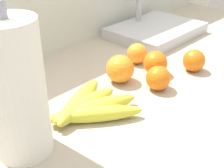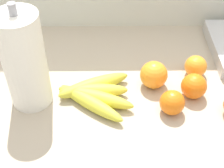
# 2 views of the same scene
# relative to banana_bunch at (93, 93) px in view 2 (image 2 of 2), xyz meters

# --- Properties ---
(wall_back) EXTENTS (2.35, 0.06, 1.30)m
(wall_back) POSITION_rel_banana_bunch_xyz_m (0.12, 0.39, -0.23)
(wall_back) COLOR silver
(wall_back) RESTS_ON ground
(banana_bunch) EXTENTS (0.22, 0.21, 0.04)m
(banana_bunch) POSITION_rel_banana_bunch_xyz_m (0.00, 0.00, 0.00)
(banana_bunch) COLOR gold
(banana_bunch) RESTS_ON counter
(orange_front) EXTENTS (0.08, 0.08, 0.08)m
(orange_front) POSITION_rel_banana_bunch_xyz_m (0.17, 0.05, 0.02)
(orange_front) COLOR orange
(orange_front) RESTS_ON counter
(orange_far_right) EXTENTS (0.07, 0.07, 0.07)m
(orange_far_right) POSITION_rel_banana_bunch_xyz_m (0.30, 0.10, 0.01)
(orange_far_right) COLOR orange
(orange_far_right) RESTS_ON counter
(orange_center) EXTENTS (0.07, 0.07, 0.07)m
(orange_center) POSITION_rel_banana_bunch_xyz_m (0.21, -0.05, 0.01)
(orange_center) COLOR orange
(orange_center) RESTS_ON counter
(orange_back_left) EXTENTS (0.07, 0.07, 0.07)m
(orange_back_left) POSITION_rel_banana_bunch_xyz_m (0.28, 0.01, 0.02)
(orange_back_left) COLOR orange
(orange_back_left) RESTS_ON counter
(paper_towel_roll) EXTENTS (0.11, 0.11, 0.30)m
(paper_towel_roll) POSITION_rel_banana_bunch_xyz_m (-0.17, 0.00, 0.11)
(paper_towel_roll) COLOR white
(paper_towel_roll) RESTS_ON counter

